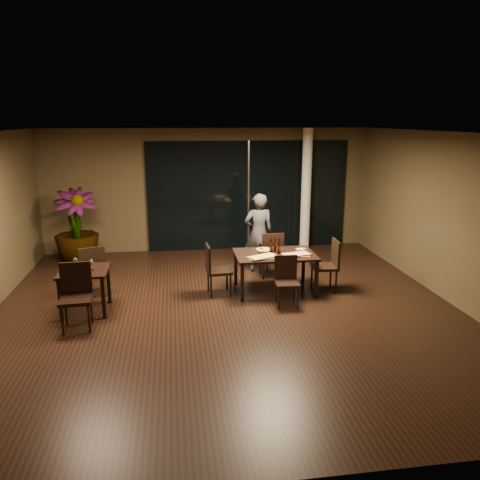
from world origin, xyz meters
The scene contains 32 objects.
ground centered at (0.00, 0.00, 0.00)m, with size 8.00×8.00×0.00m, color black.
wall_back centered at (0.00, 4.05, 1.50)m, with size 8.00×0.10×3.00m, color #433A24.
wall_front centered at (0.00, -4.05, 1.50)m, with size 8.00×0.10×3.00m, color #433A24.
wall_right centered at (4.05, 0.00, 1.50)m, with size 0.10×8.00×3.00m, color #433A24.
ceiling centered at (0.00, 0.00, 3.02)m, with size 8.00×8.00×0.04m, color silver.
window_panel centered at (1.00, 3.96, 1.35)m, with size 5.00×0.06×2.70m, color black.
column centered at (2.40, 3.65, 1.50)m, with size 0.24×0.24×3.00m, color silver.
main_table centered at (1.00, 0.80, 0.68)m, with size 1.50×1.00×0.75m.
side_table centered at (-2.40, 0.30, 0.62)m, with size 0.80×0.80×0.75m.
chair_main_far centered at (1.10, 1.58, 0.54)m, with size 0.47×0.47×0.98m.
chair_main_near centered at (1.06, 0.13, 0.49)m, with size 0.44×0.44×0.88m.
chair_main_left centered at (-0.15, 0.78, 0.54)m, with size 0.47×0.47×0.96m.
chair_main_right centered at (2.04, 0.70, 0.55)m, with size 0.48×0.48×0.99m.
chair_side_far centered at (-2.39, 0.98, 0.55)m, with size 0.57×0.57×0.98m.
chair_side_near centered at (-2.43, -0.30, 0.58)m, with size 0.51×0.51×1.04m.
diner centered at (0.92, 2.07, 0.85)m, with size 0.58×0.38×1.70m, color #303235.
potted_plant centered at (-3.04, 3.12, 0.86)m, with size 0.94×0.94×1.72m, color #234A18.
pizza_board_left centered at (0.72, 0.54, 0.76)m, with size 0.58×0.29×0.01m, color #472F16.
pizza_board_right centered at (1.36, 0.60, 0.76)m, with size 0.51×0.26×0.01m, color #482F17.
oblong_pizza_left centered at (0.72, 0.54, 0.77)m, with size 0.50×0.23×0.02m, color maroon, non-canonical shape.
oblong_pizza_right centered at (1.36, 0.60, 0.77)m, with size 0.49×0.23×0.02m, color #681109, non-canonical shape.
round_pizza centered at (0.84, 1.06, 0.76)m, with size 0.30×0.30×0.01m, color #AA2F12.
bottle_a centered at (0.93, 0.82, 0.90)m, with size 0.06×0.06×0.29m, color black, non-canonical shape.
bottle_b centered at (1.07, 0.78, 0.90)m, with size 0.07×0.07×0.30m, color black, non-canonical shape.
bottle_c centered at (1.02, 0.92, 0.89)m, with size 0.06×0.06×0.28m, color black, non-canonical shape.
tumbler_left centered at (0.75, 0.85, 0.80)m, with size 0.08×0.08×0.10m, color white.
tumbler_right centered at (1.19, 0.94, 0.79)m, with size 0.07×0.07×0.08m, color white.
napkin_near centered at (1.54, 0.68, 0.76)m, with size 0.18×0.10×0.01m, color white.
napkin_far centered at (1.56, 1.00, 0.76)m, with size 0.18×0.10×0.01m, color white.
wine_glass_a centered at (-2.54, 0.41, 0.84)m, with size 0.08×0.08×0.18m, color white, non-canonical shape.
wine_glass_b centered at (-2.26, 0.26, 0.84)m, with size 0.08×0.08×0.18m, color white, non-canonical shape.
side_napkin centered at (-2.38, 0.08, 0.76)m, with size 0.18×0.11×0.01m, color white.
Camera 1 is at (-0.87, -7.48, 3.22)m, focal length 35.00 mm.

